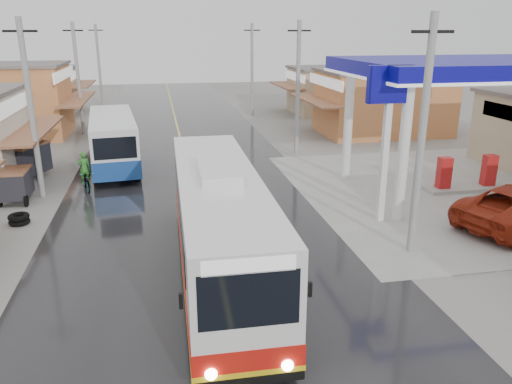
% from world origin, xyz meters
% --- Properties ---
extents(ground, '(120.00, 120.00, 0.00)m').
position_xyz_m(ground, '(0.00, 0.00, 0.00)').
color(ground, slate).
rests_on(ground, ground).
extents(road, '(12.00, 90.00, 0.02)m').
position_xyz_m(road, '(0.00, 15.00, 0.01)').
color(road, black).
rests_on(road, ground).
extents(centre_line, '(0.15, 90.00, 0.01)m').
position_xyz_m(centre_line, '(0.00, 15.00, 0.02)').
color(centre_line, '#D8CC4C').
rests_on(centre_line, road).
extents(shopfronts_right, '(11.00, 44.00, 4.80)m').
position_xyz_m(shopfronts_right, '(15.00, 12.00, 0.00)').
color(shopfronts_right, beige).
rests_on(shopfronts_right, ground).
extents(utility_poles_left, '(1.60, 50.00, 8.00)m').
position_xyz_m(utility_poles_left, '(-7.00, 16.00, 0.00)').
color(utility_poles_left, gray).
rests_on(utility_poles_left, ground).
extents(utility_poles_right, '(1.60, 36.00, 8.00)m').
position_xyz_m(utility_poles_right, '(7.00, 15.00, 0.00)').
color(utility_poles_right, gray).
rests_on(utility_poles_right, ground).
extents(coach_bus, '(2.78, 11.61, 3.61)m').
position_xyz_m(coach_bus, '(0.20, -0.39, 1.74)').
color(coach_bus, silver).
rests_on(coach_bus, road).
extents(second_bus, '(3.21, 8.92, 2.90)m').
position_xyz_m(second_bus, '(-4.00, 13.76, 1.56)').
color(second_bus, silver).
rests_on(second_bus, road).
extents(cyclist, '(1.08, 1.91, 1.95)m').
position_xyz_m(cyclist, '(-5.08, 9.57, 0.64)').
color(cyclist, black).
rests_on(cyclist, ground).
extents(tricycle_near, '(2.40, 2.86, 1.87)m').
position_xyz_m(tricycle_near, '(-8.32, 12.15, 1.07)').
color(tricycle_near, '#26262D').
rests_on(tricycle_near, ground).
extents(tricycle_far, '(1.31, 1.96, 1.50)m').
position_xyz_m(tricycle_far, '(-7.96, 8.40, 0.86)').
color(tricycle_far, '#26262D').
rests_on(tricycle_far, ground).
extents(tyre_stack, '(0.83, 0.83, 0.42)m').
position_xyz_m(tyre_stack, '(-7.19, 5.44, 0.21)').
color(tyre_stack, black).
rests_on(tyre_stack, ground).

